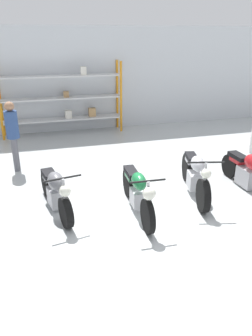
# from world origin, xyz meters

# --- Properties ---
(ground_plane) EXTENTS (30.00, 30.00, 0.00)m
(ground_plane) POSITION_xyz_m (0.00, 0.00, 0.00)
(ground_plane) COLOR #B2B7B7
(back_wall) EXTENTS (30.00, 0.08, 3.60)m
(back_wall) POSITION_xyz_m (0.00, 6.21, 1.80)
(back_wall) COLOR silver
(back_wall) RESTS_ON ground_plane
(shelving_rack) EXTENTS (4.18, 0.63, 2.47)m
(shelving_rack) POSITION_xyz_m (-0.71, 5.85, 1.24)
(shelving_rack) COLOR orange
(shelving_rack) RESTS_ON ground_plane
(motorcycle_grey) EXTENTS (0.72, 1.97, 0.98)m
(motorcycle_grey) POSITION_xyz_m (-1.50, 0.25, 0.44)
(motorcycle_grey) COLOR black
(motorcycle_grey) RESTS_ON ground_plane
(motorcycle_green) EXTENTS (0.64, 2.11, 1.01)m
(motorcycle_green) POSITION_xyz_m (0.04, -0.29, 0.48)
(motorcycle_green) COLOR black
(motorcycle_green) RESTS_ON ground_plane
(motorcycle_silver) EXTENTS (0.84, 2.15, 1.05)m
(motorcycle_silver) POSITION_xyz_m (1.50, 0.15, 0.46)
(motorcycle_silver) COLOR black
(motorcycle_silver) RESTS_ON ground_plane
(motorcycle_red) EXTENTS (0.71, 1.98, 0.98)m
(motorcycle_red) POSITION_xyz_m (2.82, 0.10, 0.42)
(motorcycle_red) COLOR black
(motorcycle_red) RESTS_ON ground_plane
(person_browsing) EXTENTS (0.35, 0.35, 1.80)m
(person_browsing) POSITION_xyz_m (-2.33, 2.71, 1.07)
(person_browsing) COLOR #595960
(person_browsing) RESTS_ON ground_plane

